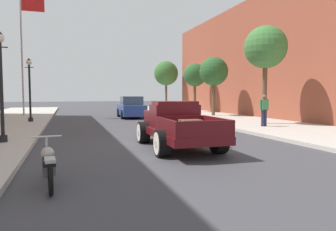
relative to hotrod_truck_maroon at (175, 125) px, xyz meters
name	(u,v)px	position (x,y,z in m)	size (l,w,h in m)	color
ground_plane	(166,145)	(-0.20, 0.43, -0.75)	(140.00, 140.00, 0.00)	#3D3D42
sidewalk_right	(326,135)	(7.05, 0.43, -0.68)	(5.50, 64.00, 0.15)	#B7B2A8
building_right_storefront	(307,62)	(15.80, 11.49, 3.79)	(12.00, 28.00, 9.10)	brown
hotrod_truck_maroon	(175,125)	(0.00, 0.00, 0.00)	(2.29, 4.98, 1.58)	#510F14
motorcycle_parked	(48,163)	(-3.93, -3.55, -0.31)	(0.62, 2.12, 0.93)	black
car_background_blue	(131,108)	(1.14, 13.61, 0.01)	(2.02, 4.37, 1.65)	#284293
pedestrian_sidewalk_right	(264,108)	(6.21, 3.71, 0.33)	(0.53, 0.22, 1.65)	#232847
street_lamp_near	(1,78)	(-5.72, 1.92, 1.63)	(0.50, 0.32, 3.85)	black
street_lamp_far	(30,85)	(-5.71, 10.46, 1.63)	(0.50, 0.32, 3.85)	black
flagpole	(25,41)	(-6.49, 15.51, 5.02)	(1.74, 0.16, 9.16)	#B2B2B7
street_tree_nearest	(266,48)	(7.14, 5.01, 3.67)	(2.39, 2.39, 5.51)	brown
street_tree_second	(214,72)	(7.44, 12.13, 2.82)	(2.25, 2.25, 4.59)	brown
street_tree_third	(195,75)	(8.03, 17.32, 2.86)	(2.18, 2.18, 4.59)	brown
street_tree_farthest	(166,73)	(7.79, 25.63, 3.54)	(2.89, 2.89, 5.62)	brown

